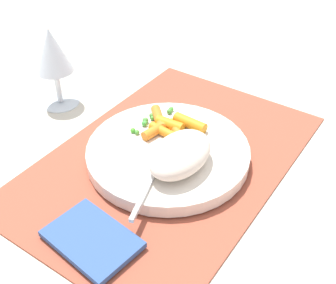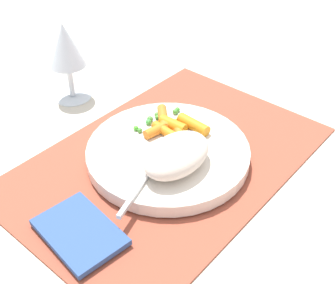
{
  "view_description": "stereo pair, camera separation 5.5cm",
  "coord_description": "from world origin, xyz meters",
  "px_view_note": "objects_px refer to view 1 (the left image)",
  "views": [
    {
      "loc": [
        -0.41,
        -0.28,
        0.43
      ],
      "look_at": [
        0.0,
        0.0,
        0.04
      ],
      "focal_mm": 47.12,
      "sensor_mm": 36.0,
      "label": 1
    },
    {
      "loc": [
        -0.38,
        -0.32,
        0.43
      ],
      "look_at": [
        0.0,
        0.0,
        0.04
      ],
      "focal_mm": 47.12,
      "sensor_mm": 36.0,
      "label": 2
    }
  ],
  "objects_px": {
    "fork": "(162,158)",
    "napkin": "(92,239)",
    "rice_mound": "(180,154)",
    "carrot_portion": "(171,126)",
    "plate": "(168,153)",
    "wine_glass": "(52,53)"
  },
  "relations": [
    {
      "from": "rice_mound",
      "to": "carrot_portion",
      "type": "bearing_deg",
      "value": 42.49
    },
    {
      "from": "carrot_portion",
      "to": "napkin",
      "type": "relative_size",
      "value": 0.94
    },
    {
      "from": "fork",
      "to": "napkin",
      "type": "height_order",
      "value": "fork"
    },
    {
      "from": "plate",
      "to": "rice_mound",
      "type": "distance_m",
      "value": 0.05
    },
    {
      "from": "napkin",
      "to": "wine_glass",
      "type": "bearing_deg",
      "value": 51.8
    },
    {
      "from": "plate",
      "to": "wine_glass",
      "type": "xyz_separation_m",
      "value": [
        0.02,
        0.25,
        0.08
      ]
    },
    {
      "from": "rice_mound",
      "to": "napkin",
      "type": "bearing_deg",
      "value": 171.3
    },
    {
      "from": "plate",
      "to": "wine_glass",
      "type": "height_order",
      "value": "wine_glass"
    },
    {
      "from": "fork",
      "to": "wine_glass",
      "type": "bearing_deg",
      "value": 78.87
    },
    {
      "from": "rice_mound",
      "to": "wine_glass",
      "type": "relative_size",
      "value": 0.77
    },
    {
      "from": "rice_mound",
      "to": "fork",
      "type": "height_order",
      "value": "rice_mound"
    },
    {
      "from": "plate",
      "to": "wine_glass",
      "type": "distance_m",
      "value": 0.26
    },
    {
      "from": "fork",
      "to": "napkin",
      "type": "distance_m",
      "value": 0.15
    },
    {
      "from": "carrot_portion",
      "to": "wine_glass",
      "type": "xyz_separation_m",
      "value": [
        -0.01,
        0.22,
        0.06
      ]
    },
    {
      "from": "plate",
      "to": "carrot_portion",
      "type": "relative_size",
      "value": 2.31
    },
    {
      "from": "plate",
      "to": "wine_glass",
      "type": "bearing_deg",
      "value": 84.63
    },
    {
      "from": "carrot_portion",
      "to": "plate",
      "type": "bearing_deg",
      "value": -151.38
    },
    {
      "from": "plate",
      "to": "fork",
      "type": "bearing_deg",
      "value": -162.7
    },
    {
      "from": "rice_mound",
      "to": "napkin",
      "type": "relative_size",
      "value": 0.98
    },
    {
      "from": "fork",
      "to": "plate",
      "type": "bearing_deg",
      "value": 17.3
    },
    {
      "from": "carrot_portion",
      "to": "fork",
      "type": "height_order",
      "value": "carrot_portion"
    },
    {
      "from": "napkin",
      "to": "plate",
      "type": "bearing_deg",
      "value": 4.12
    }
  ]
}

